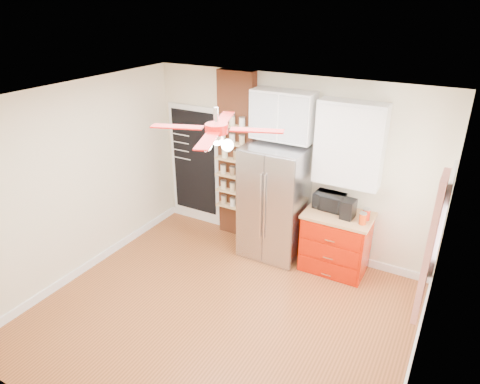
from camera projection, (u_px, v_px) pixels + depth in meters
The scene contains 21 objects.
floor at pixel (221, 314), 5.41m from camera, with size 4.50×4.50×0.00m, color #9A5227.
ceiling at pixel (216, 102), 4.29m from camera, with size 4.50×4.50×0.00m, color white.
wall_back at pixel (289, 165), 6.44m from camera, with size 4.50×0.02×2.70m, color beige.
wall_front at pixel (81, 330), 3.26m from camera, with size 4.50×0.02×2.70m, color beige.
wall_left at pixel (79, 183), 5.85m from camera, with size 0.02×4.00×2.70m, color beige.
wall_right at pixel (431, 279), 3.85m from camera, with size 0.02×4.00×2.70m, color beige.
chalkboard at pixel (195, 162), 7.27m from camera, with size 0.95×0.05×1.95m.
brick_pillar at pixel (237, 158), 6.75m from camera, with size 0.60×0.16×2.70m, color brown.
fridge at pixel (274, 202), 6.37m from camera, with size 0.90×0.70×1.75m, color #ADAEB2.
upper_glass_cabinet at pixel (283, 115), 5.99m from camera, with size 0.90×0.35×0.70m, color white.
red_cabinet at pixel (336, 242), 6.15m from camera, with size 0.94×0.64×0.90m.
upper_shelf_unit at pixel (350, 144), 5.69m from camera, with size 0.90×0.30×1.15m, color white.
window at pixel (444, 218), 4.49m from camera, with size 0.04×0.75×1.05m, color white.
curtain at pixel (430, 249), 4.12m from camera, with size 0.06×0.40×1.55m, color red.
ceiling_fan at pixel (217, 129), 4.40m from camera, with size 1.40×1.40×0.44m.
toaster_oven at pixel (329, 201), 6.08m from camera, with size 0.42×0.28×0.23m, color black.
coffee_maker at pixel (348, 209), 5.82m from camera, with size 0.16×0.22×0.26m, color black.
canister_left at pixel (363, 219), 5.68m from camera, with size 0.09×0.09×0.15m, color red.
canister_right at pixel (366, 215), 5.79m from camera, with size 0.10×0.10×0.15m, color red.
pantry_jar_oats at pixel (225, 154), 6.67m from camera, with size 0.09×0.09×0.12m, color beige.
pantry_jar_beans at pixel (236, 155), 6.59m from camera, with size 0.09×0.09×0.13m, color olive.
Camera 1 is at (2.29, -3.61, 3.67)m, focal length 32.00 mm.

